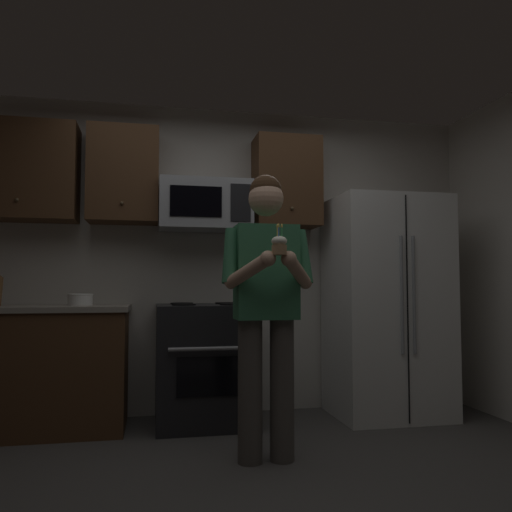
# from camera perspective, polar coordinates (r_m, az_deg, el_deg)

# --- Properties ---
(ground_plane) EXTENTS (6.00, 6.00, 0.00)m
(ground_plane) POSITION_cam_1_polar(r_m,az_deg,el_deg) (2.92, 0.53, -24.77)
(ground_plane) COLOR #474442
(wall_back) EXTENTS (4.40, 0.10, 2.60)m
(wall_back) POSITION_cam_1_polar(r_m,az_deg,el_deg) (4.45, -4.15, -0.34)
(wall_back) COLOR beige
(wall_back) RESTS_ON ground
(oven_range) EXTENTS (0.76, 0.70, 0.93)m
(oven_range) POSITION_cam_1_polar(r_m,az_deg,el_deg) (4.08, -5.63, -11.86)
(oven_range) COLOR black
(oven_range) RESTS_ON ground
(microwave) EXTENTS (0.74, 0.41, 0.40)m
(microwave) POSITION_cam_1_polar(r_m,az_deg,el_deg) (4.21, -5.69, 5.60)
(microwave) COLOR #9EA0A5
(refrigerator) EXTENTS (0.90, 0.75, 1.80)m
(refrigerator) POSITION_cam_1_polar(r_m,az_deg,el_deg) (4.41, 14.31, -5.41)
(refrigerator) COLOR white
(refrigerator) RESTS_ON ground
(cabinet_row_upper) EXTENTS (2.78, 0.36, 0.76)m
(cabinet_row_upper) POSITION_cam_1_polar(r_m,az_deg,el_deg) (4.28, -13.51, 8.65)
(cabinet_row_upper) COLOR #4C301C
(counter_left) EXTENTS (1.44, 0.66, 0.92)m
(counter_left) POSITION_cam_1_polar(r_m,az_deg,el_deg) (4.18, -24.08, -11.38)
(counter_left) COLOR #4C301C
(counter_left) RESTS_ON ground
(bowl_large_white) EXTENTS (0.19, 0.19, 0.09)m
(bowl_large_white) POSITION_cam_1_polar(r_m,az_deg,el_deg) (4.11, -18.99, -4.57)
(bowl_large_white) COLOR white
(bowl_large_white) RESTS_ON counter_left
(person) EXTENTS (0.60, 0.48, 1.76)m
(person) POSITION_cam_1_polar(r_m,az_deg,el_deg) (3.16, 1.17, -4.62)
(person) COLOR #4C4742
(person) RESTS_ON ground
(cupcake) EXTENTS (0.09, 0.09, 0.17)m
(cupcake) POSITION_cam_1_polar(r_m,az_deg,el_deg) (2.85, 2.61, 1.25)
(cupcake) COLOR #A87F56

